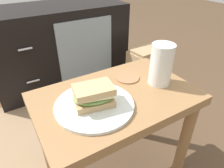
{
  "coord_description": "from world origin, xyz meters",
  "views": [
    {
      "loc": [
        -0.31,
        -0.48,
        0.87
      ],
      "look_at": [
        -0.02,
        0.0,
        0.51
      ],
      "focal_mm": 32.47,
      "sensor_mm": 36.0,
      "label": 1
    }
  ],
  "objects": [
    {
      "name": "paper_bag",
      "position": [
        0.57,
        0.5,
        0.16
      ],
      "size": [
        0.24,
        0.2,
        0.33
      ],
      "color": "tan",
      "rests_on": "ground"
    },
    {
      "name": "coaster",
      "position": [
        0.1,
        0.07,
        0.46
      ],
      "size": [
        0.09,
        0.09,
        0.01
      ],
      "primitive_type": "cylinder",
      "color": "#996B47",
      "rests_on": "side_table"
    },
    {
      "name": "beer_glass",
      "position": [
        0.18,
        -0.02,
        0.53
      ],
      "size": [
        0.08,
        0.08,
        0.15
      ],
      "color": "silver",
      "rests_on": "side_table"
    },
    {
      "name": "plate",
      "position": [
        -0.09,
        -0.02,
        0.47
      ],
      "size": [
        0.26,
        0.26,
        0.01
      ],
      "primitive_type": "cylinder",
      "color": "silver",
      "rests_on": "side_table"
    },
    {
      "name": "sandwich_front",
      "position": [
        -0.09,
        -0.02,
        0.5
      ],
      "size": [
        0.15,
        0.11,
        0.07
      ],
      "color": "tan",
      "rests_on": "plate"
    },
    {
      "name": "tv_cabinet",
      "position": [
        0.09,
        0.95,
        0.29
      ],
      "size": [
        0.96,
        0.46,
        0.58
      ],
      "color": "black",
      "rests_on": "ground"
    },
    {
      "name": "side_table",
      "position": [
        0.0,
        0.0,
        0.37
      ],
      "size": [
        0.56,
        0.36,
        0.46
      ],
      "color": "olive",
      "rests_on": "ground"
    }
  ]
}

